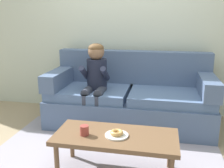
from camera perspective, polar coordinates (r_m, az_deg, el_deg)
The scene contains 10 objects.
ground at distance 2.87m, azimuth -1.14°, elevation -15.01°, with size 10.00×10.00×0.00m, color #9E896B.
wall_back at distance 3.87m, azimuth 3.40°, elevation 14.39°, with size 8.00×0.10×2.80m, color beige.
area_rug at distance 2.66m, azimuth -2.37°, elevation -17.51°, with size 2.42×2.09×0.01m, color #9993A3.
couch at distance 3.48m, azimuth 4.00°, elevation -3.34°, with size 2.14×0.90×0.96m.
coffee_table at distance 2.36m, azimuth 0.82°, elevation -12.20°, with size 1.11×0.51×0.40m.
person_child at distance 3.27m, azimuth -3.74°, elevation 1.42°, with size 0.34×0.58×1.10m.
plate at distance 2.32m, azimuth 1.05°, elevation -11.36°, with size 0.21×0.21×0.01m, color white.
donut at distance 2.30m, azimuth 1.05°, elevation -10.81°, with size 0.12×0.12×0.04m, color tan.
mug at distance 2.33m, azimuth -6.19°, elevation -10.26°, with size 0.08×0.08×0.09m, color #993D38.
toy_controller at distance 2.89m, azimuth 9.93°, elevation -14.47°, with size 0.23×0.09×0.05m.
Camera 1 is at (0.55, -2.43, 1.42)m, focal length 40.91 mm.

